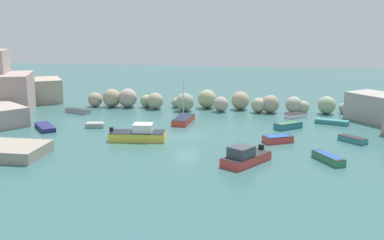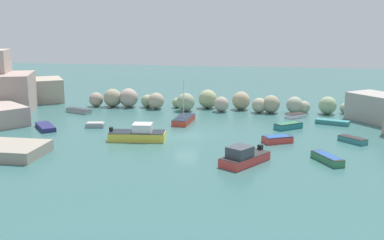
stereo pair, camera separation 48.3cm
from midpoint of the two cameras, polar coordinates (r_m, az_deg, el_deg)
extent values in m
plane|color=#366563|center=(52.15, -0.47, -1.99)|extent=(160.00, 160.00, 0.00)
cube|color=#AC928A|center=(70.53, -21.63, 3.15)|extent=(9.16, 9.75, 5.43)
cube|color=#AC9E8A|center=(77.77, -18.89, 3.47)|extent=(11.03, 10.23, 3.65)
cube|color=#A59F98|center=(64.13, 22.31, 1.40)|extent=(8.24, 8.61, 3.53)
sphere|color=tan|center=(71.25, -11.56, 2.50)|extent=(2.11, 2.11, 2.11)
sphere|color=tan|center=(70.49, -9.57, 2.72)|extent=(2.70, 2.70, 2.70)
sphere|color=#B29D90|center=(69.91, -7.63, 2.74)|extent=(2.79, 2.79, 2.79)
sphere|color=#9BAC82|center=(69.49, -5.33, 2.36)|extent=(1.88, 1.88, 1.88)
sphere|color=tan|center=(68.05, -4.26, 2.38)|extent=(2.38, 2.38, 2.38)
sphere|color=#9DAB81|center=(68.86, -1.66, 2.14)|extent=(1.46, 1.46, 1.46)
sphere|color=#98A584|center=(66.21, -0.59, 2.23)|extent=(2.60, 2.60, 2.60)
sphere|color=#A3AC80|center=(68.47, 2.15, 2.62)|extent=(2.74, 2.74, 2.74)
sphere|color=#AFA391|center=(65.94, 3.85, 1.97)|extent=(2.15, 2.15, 2.15)
sphere|color=tan|center=(67.77, 6.28, 2.40)|extent=(2.62, 2.62, 2.62)
sphere|color=#B2AC90|center=(65.83, 8.51, 1.82)|extent=(2.09, 2.09, 2.09)
sphere|color=tan|center=(65.90, 9.93, 1.96)|extent=(2.50, 2.50, 2.50)
sphere|color=#A7AC97|center=(66.32, 12.75, 1.83)|extent=(2.33, 2.33, 2.33)
sphere|color=#A6AB8F|center=(66.61, 13.84, 1.56)|extent=(1.75, 1.75, 1.75)
sphere|color=#97B188|center=(66.87, 16.59, 1.75)|extent=(2.44, 2.44, 2.44)
sphere|color=#AAB095|center=(68.04, 18.58, 1.38)|extent=(1.47, 1.47, 1.47)
sphere|color=tan|center=(67.49, 20.16, 1.28)|extent=(1.71, 1.71, 1.71)
cube|color=#9F9384|center=(48.43, -22.36, -3.39)|extent=(8.62, 5.25, 1.09)
cube|color=#BE3E2E|center=(58.81, -0.79, 0.00)|extent=(2.20, 5.17, 0.69)
cube|color=#1C2436|center=(58.73, -0.79, 0.36)|extent=(2.15, 5.07, 0.06)
cylinder|color=silver|center=(58.29, -0.80, 2.62)|extent=(0.10, 0.10, 4.74)
cube|color=teal|center=(52.36, 19.45, -2.34)|extent=(2.95, 2.97, 0.53)
cube|color=#282425|center=(52.29, 19.47, -2.03)|extent=(2.89, 2.91, 0.06)
cube|color=#CF3E3B|center=(50.24, 10.76, -2.39)|extent=(3.42, 2.73, 0.64)
cube|color=#241E2F|center=(50.16, 10.78, -2.00)|extent=(3.35, 2.68, 0.06)
cube|color=#234C93|center=(50.16, 10.78, -1.99)|extent=(2.90, 2.32, 0.08)
cube|color=#CC3D39|center=(42.60, 6.86, -4.84)|extent=(4.59, 5.50, 0.75)
cube|color=#2B2A2C|center=(42.48, 6.88, -4.32)|extent=(4.50, 5.39, 0.06)
cube|color=#3F444C|center=(41.72, 6.25, -3.94)|extent=(2.61, 2.69, 1.00)
cube|color=black|center=(44.35, 8.73, -3.37)|extent=(0.56, 0.54, 0.50)
cube|color=yellow|center=(50.63, -6.48, -1.98)|extent=(6.27, 2.94, 0.90)
cube|color=#1E242D|center=(50.52, -6.49, -1.45)|extent=(6.14, 2.88, 0.06)
cube|color=silver|center=(50.32, -5.84, -0.97)|extent=(2.23, 2.01, 0.94)
cube|color=black|center=(51.04, -9.68, -1.15)|extent=(0.40, 0.48, 0.50)
cube|color=navy|center=(58.09, -17.41, -0.81)|extent=(3.99, 4.41, 0.52)
cube|color=#85959C|center=(57.58, -11.62, -0.62)|extent=(2.39, 1.62, 0.50)
cube|color=#ADA89E|center=(57.52, -11.64, -0.33)|extent=(2.04, 1.38, 0.08)
cube|color=teal|center=(60.57, 17.14, -0.26)|extent=(4.22, 2.37, 0.55)
cube|color=white|center=(63.34, 12.87, 0.51)|extent=(2.90, 2.79, 0.53)
cube|color=#2D2121|center=(63.28, 12.88, 0.77)|extent=(2.85, 2.74, 0.06)
cube|color=gray|center=(66.94, -13.60, 1.08)|extent=(4.07, 2.68, 0.50)
cube|color=#292E33|center=(66.89, -13.62, 1.32)|extent=(3.99, 2.63, 0.06)
cube|color=#347B4F|center=(44.50, 16.65, -4.63)|extent=(2.79, 3.87, 0.62)
cube|color=#302D26|center=(44.40, 16.68, -4.21)|extent=(2.74, 3.80, 0.06)
cube|color=#234C93|center=(44.40, 16.68, -4.20)|extent=(2.37, 3.29, 0.08)
cube|color=teal|center=(56.79, 12.03, -0.75)|extent=(3.55, 3.24, 0.63)
cube|color=black|center=(56.72, 12.04, -0.41)|extent=(3.47, 3.18, 0.06)
cube|color=#2D7047|center=(56.72, 12.04, -0.40)|extent=(3.01, 2.76, 0.08)
camera|label=1|loc=(0.24, -89.75, 0.05)|focal=43.23mm
camera|label=2|loc=(0.24, 90.25, -0.05)|focal=43.23mm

